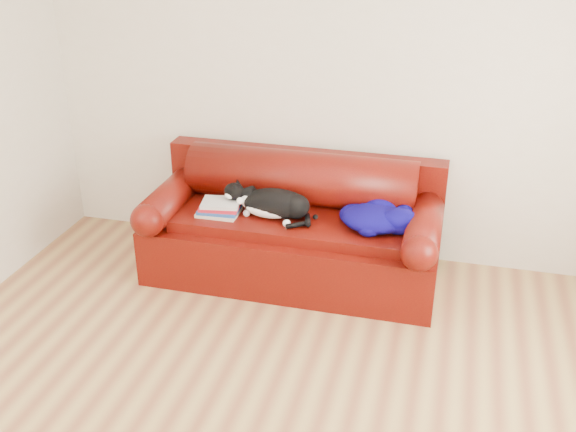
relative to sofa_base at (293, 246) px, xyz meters
name	(u,v)px	position (x,y,z in m)	size (l,w,h in m)	color
ground	(263,413)	(0.21, -1.49, -0.24)	(4.50, 4.50, 0.00)	brown
room_shell	(285,123)	(0.33, -1.48, 1.43)	(4.52, 4.02, 2.61)	beige
sofa_base	(293,246)	(0.00, 0.00, 0.00)	(2.10, 0.90, 0.50)	#3F0205
sofa_back	(301,195)	(0.00, 0.24, 0.30)	(2.10, 1.01, 0.88)	#3F0205
book_stack	(220,208)	(-0.51, -0.13, 0.31)	(0.30, 0.25, 0.10)	beige
cat	(274,204)	(-0.12, -0.07, 0.36)	(0.69, 0.35, 0.25)	black
blanket	(377,217)	(0.61, -0.05, 0.34)	(0.61, 0.49, 0.17)	#070249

